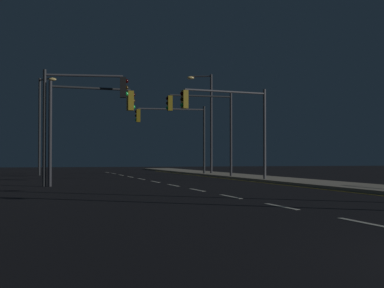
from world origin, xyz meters
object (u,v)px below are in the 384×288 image
object	(u,v)px
traffic_light_overhead_east	(173,125)
traffic_light_mid_left	(81,104)
traffic_light_far_center	(203,116)
street_lamp_mid_block	(208,114)
street_lamp_far_end	(42,117)
traffic_light_mid_right	(227,113)
traffic_light_near_right	(90,113)

from	to	relation	value
traffic_light_overhead_east	traffic_light_mid_left	size ratio (longest dim) A/B	0.97
traffic_light_far_center	street_lamp_mid_block	xyz separation A→B (m)	(2.42, 6.64, 0.71)
traffic_light_mid_left	street_lamp_far_end	size ratio (longest dim) A/B	0.74
traffic_light_far_center	street_lamp_far_end	world-z (taller)	street_lamp_far_end
traffic_light_mid_right	street_lamp_far_end	bearing A→B (deg)	122.90
traffic_light_mid_right	street_lamp_far_end	xyz separation A→B (m)	(-9.41, 14.55, 0.65)
street_lamp_mid_block	traffic_light_mid_left	bearing A→B (deg)	-126.66
traffic_light_mid_left	traffic_light_near_right	distance (m)	0.63
traffic_light_mid_left	traffic_light_far_center	xyz separation A→B (m)	(8.40, 7.89, 0.16)
traffic_light_overhead_east	street_lamp_mid_block	size ratio (longest dim) A/B	0.69
traffic_light_mid_right	street_lamp_far_end	world-z (taller)	street_lamp_far_end
traffic_light_far_center	street_lamp_far_end	bearing A→B (deg)	138.86
traffic_light_mid_right	street_lamp_mid_block	distance (m)	12.93
traffic_light_near_right	street_lamp_mid_block	xyz separation A→B (m)	(10.37, 14.26, 1.23)
street_lamp_far_end	traffic_light_overhead_east	bearing A→B (deg)	-15.99
traffic_light_overhead_east	traffic_light_mid_right	size ratio (longest dim) A/B	1.03
traffic_light_far_center	traffic_light_mid_right	bearing A→B (deg)	-94.42
traffic_light_mid_left	traffic_light_mid_right	size ratio (longest dim) A/B	1.06
traffic_light_near_right	traffic_light_overhead_east	bearing A→B (deg)	61.20
traffic_light_overhead_east	traffic_light_mid_right	world-z (taller)	traffic_light_overhead_east
traffic_light_mid_left	street_lamp_mid_block	bearing A→B (deg)	53.34
traffic_light_near_right	traffic_light_mid_left	bearing A→B (deg)	-148.80
traffic_light_mid_right	traffic_light_near_right	xyz separation A→B (m)	(-7.50, -1.70, -0.28)
traffic_light_far_center	traffic_light_near_right	bearing A→B (deg)	-136.22
traffic_light_mid_left	traffic_light_mid_right	world-z (taller)	traffic_light_mid_left
traffic_light_overhead_east	street_lamp_far_end	size ratio (longest dim) A/B	0.73
street_lamp_mid_block	street_lamp_far_end	bearing A→B (deg)	170.81
traffic_light_mid_right	street_lamp_far_end	distance (m)	17.35
traffic_light_near_right	street_lamp_mid_block	size ratio (longest dim) A/B	0.64
traffic_light_far_center	street_lamp_mid_block	distance (m)	7.10
traffic_light_mid_left	street_lamp_far_end	distance (m)	16.59
traffic_light_near_right	street_lamp_far_end	world-z (taller)	street_lamp_far_end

